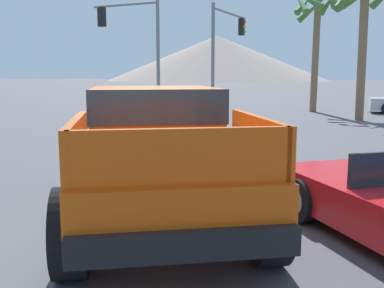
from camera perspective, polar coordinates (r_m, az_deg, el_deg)
ground_plane at (r=5.99m, az=-7.04°, el=-10.76°), size 320.00×320.00×0.00m
orange_pickup_truck at (r=6.28m, az=-4.45°, el=-0.01°), size 4.43×5.22×1.81m
traffic_light_main at (r=22.14m, az=-7.57°, el=13.57°), size 3.66×0.38×5.52m
traffic_light_crosswalk at (r=23.39m, az=4.50°, el=13.16°), size 0.38×4.58×5.32m
palm_tree_short at (r=21.07m, az=21.23°, el=15.50°), size 3.07×2.95×6.08m
palm_tree_leaning at (r=25.34m, az=15.45°, el=14.87°), size 2.82×2.90×6.42m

